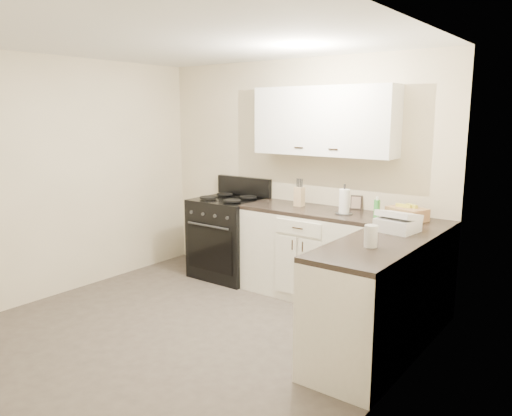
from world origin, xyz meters
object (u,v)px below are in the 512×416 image
Objects in this scene: stove at (229,238)px; paper_towel at (344,202)px; countertop_grill at (397,225)px; wicker_basket at (407,214)px; knife_block at (299,197)px.

stove is 3.81× the size of paper_towel.
countertop_grill is (0.70, -0.40, -0.07)m from paper_towel.
wicker_basket is (0.59, 0.11, -0.07)m from paper_towel.
paper_towel is 0.81× the size of countertop_grill.
paper_towel is at bearing -169.13° from wicker_basket.
wicker_basket reaches higher than stove.
paper_towel is (0.58, -0.10, 0.02)m from knife_block.
countertop_grill is (1.28, -0.50, -0.05)m from knife_block.
stove is at bearing 177.03° from countertop_grill.
stove is at bearing 179.56° from paper_towel.
wicker_basket is (1.18, 0.01, -0.05)m from knife_block.
stove is at bearing -174.55° from knife_block.
stove is 3.10× the size of countertop_grill.
knife_block is at bearing 166.31° from countertop_grill.
knife_block reaches higher than countertop_grill.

